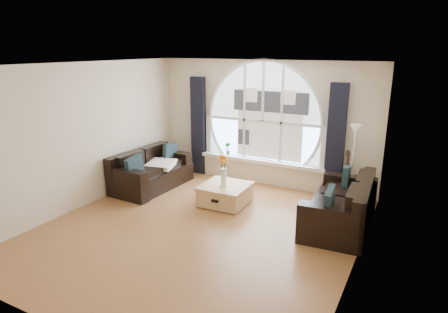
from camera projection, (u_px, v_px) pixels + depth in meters
ground at (199, 229)px, 6.56m from camera, size 5.00×5.50×0.01m
ceiling at (196, 65)px, 5.82m from camera, size 5.00×5.50×0.01m
wall_back at (264, 123)px, 8.53m from camera, size 5.00×0.01×2.70m
wall_front at (51, 216)px, 3.85m from camera, size 5.00×0.01×2.70m
wall_left at (84, 136)px, 7.32m from camera, size 0.01×5.50×2.70m
wall_right at (362, 175)px, 5.06m from camera, size 0.01×5.50×2.70m
attic_slope at (344, 97)px, 4.93m from camera, size 0.92×5.50×0.72m
arched_window at (263, 111)px, 8.43m from camera, size 2.60×0.06×2.15m
window_sill at (261, 161)px, 8.67m from camera, size 2.90×0.22×0.08m
window_frame at (263, 111)px, 8.40m from camera, size 2.76×0.08×2.15m
neighbor_house at (269, 117)px, 8.38m from camera, size 1.70×0.02×1.50m
curtain_left at (198, 126)px, 9.20m from camera, size 0.35×0.12×2.30m
curtain_right at (336, 141)px, 7.76m from camera, size 0.35×0.12×2.30m
sofa_left at (152, 170)px, 8.42m from camera, size 0.98×1.85×0.81m
sofa_right at (340, 204)px, 6.60m from camera, size 1.05×1.94×0.84m
coffee_chest at (225, 193)px, 7.57m from camera, size 0.90×0.90×0.43m
throw_blanket at (161, 164)px, 8.46m from camera, size 0.65×0.65×0.10m
vase_flowers at (224, 167)px, 7.36m from camera, size 0.24×0.24×0.70m
floor_lamp at (352, 167)px, 7.29m from camera, size 0.24×0.24×1.60m
guitar at (347, 175)px, 7.66m from camera, size 0.37×0.26×1.06m
potted_plant at (228, 148)px, 9.00m from camera, size 0.16×0.12×0.29m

